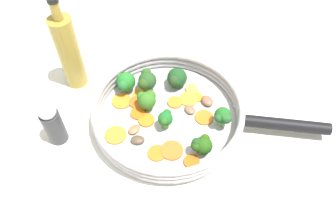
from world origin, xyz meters
name	(u,v)px	position (x,y,z in m)	size (l,w,h in m)	color
ground_plane	(168,121)	(0.00, 0.00, 0.00)	(4.00, 4.00, 0.00)	white
skillet	(168,118)	(0.00, 0.00, 0.01)	(0.32, 0.32, 0.02)	#B2B5B7
skillet_rim_wall	(168,110)	(0.00, 0.00, 0.04)	(0.34, 0.34, 0.04)	#B5AEB4
skillet_handle	(285,125)	(0.23, -0.10, 0.03)	(0.03, 0.03, 0.19)	black
skillet_rivet_left	(234,139)	(0.12, -0.10, 0.02)	(0.01, 0.01, 0.01)	#B5B3B6
skillet_rivet_right	(234,106)	(0.15, -0.02, 0.02)	(0.01, 0.01, 0.01)	#B6B7BA
carrot_slice_0	(188,99)	(0.06, 0.03, 0.02)	(0.04, 0.04, 0.00)	#F79D2F
carrot_slice_1	(197,97)	(0.08, 0.03, 0.02)	(0.03, 0.03, 0.00)	orange
carrot_slice_2	(172,150)	(-0.02, -0.09, 0.02)	(0.05, 0.05, 0.01)	orange
carrot_slice_3	(141,95)	(-0.04, 0.08, 0.02)	(0.04, 0.04, 0.00)	orange
carrot_slice_4	(116,135)	(-0.12, -0.02, 0.02)	(0.05, 0.05, 0.00)	orange
carrot_slice_5	(204,117)	(0.08, -0.03, 0.02)	(0.04, 0.04, 0.00)	orange
carrot_slice_6	(147,121)	(-0.05, 0.00, 0.02)	(0.04, 0.04, 0.01)	orange
carrot_slice_7	(138,113)	(-0.06, 0.02, 0.02)	(0.03, 0.03, 0.01)	orange
carrot_slice_8	(175,102)	(0.03, 0.03, 0.02)	(0.03, 0.03, 0.01)	orange
carrot_slice_9	(137,102)	(-0.06, 0.06, 0.02)	(0.04, 0.04, 0.01)	orange
carrot_slice_10	(192,89)	(0.08, 0.06, 0.02)	(0.03, 0.03, 0.00)	#F79741
carrot_slice_11	(157,153)	(-0.05, -0.09, 0.02)	(0.04, 0.04, 0.00)	orange
carrot_slice_12	(192,162)	(0.01, -0.13, 0.02)	(0.03, 0.03, 0.01)	#D95D15
carrot_slice_13	(122,101)	(-0.09, 0.07, 0.02)	(0.05, 0.05, 0.00)	orange
broccoli_floret_0	(201,145)	(0.04, -0.11, 0.05)	(0.04, 0.04, 0.05)	#7EA24C
broccoli_floret_1	(165,119)	(-0.01, -0.03, 0.05)	(0.03, 0.04, 0.05)	#5D9243
broccoli_floret_2	(147,99)	(-0.04, 0.04, 0.05)	(0.04, 0.04, 0.05)	#5E8F43
broccoli_floret_3	(125,82)	(-0.08, 0.10, 0.05)	(0.04, 0.05, 0.05)	#688553
broccoli_floret_4	(147,80)	(-0.03, 0.09, 0.05)	(0.05, 0.05, 0.05)	#86AB5F
broccoli_floret_5	(223,117)	(0.11, -0.06, 0.05)	(0.04, 0.04, 0.05)	#80A761
broccoli_floret_6	(177,79)	(0.04, 0.08, 0.04)	(0.05, 0.05, 0.05)	#7CB065
mushroom_piece_0	(189,108)	(0.05, 0.00, 0.02)	(0.03, 0.02, 0.01)	#876247
mushroom_piece_1	(134,130)	(-0.08, -0.02, 0.02)	(0.03, 0.02, 0.01)	olive
mushroom_piece_2	(207,101)	(0.10, 0.01, 0.02)	(0.03, 0.02, 0.01)	#8D5E44
mushroom_piece_3	(138,140)	(-0.08, -0.05, 0.02)	(0.03, 0.02, 0.01)	brown
salt_shaker	(52,123)	(-0.24, 0.02, 0.06)	(0.04, 0.04, 0.12)	#333338
oil_bottle	(69,52)	(-0.19, 0.18, 0.10)	(0.05, 0.05, 0.24)	olive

